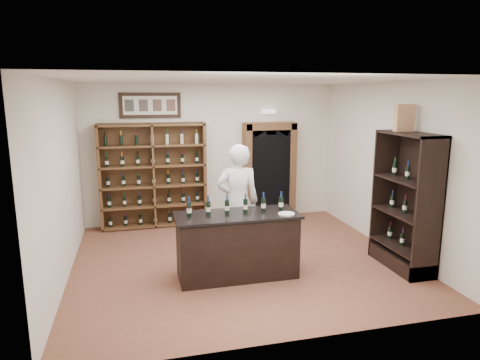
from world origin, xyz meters
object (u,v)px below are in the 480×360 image
tasting_counter (237,246)px  counter_bottle_0 (189,209)px  wine_shelf (153,175)px  side_cabinet (406,222)px  shopkeeper (238,202)px  wine_crate (404,118)px

tasting_counter → counter_bottle_0: bearing=175.9°
wine_shelf → tasting_counter: size_ratio=1.17×
side_cabinet → shopkeeper: size_ratio=1.11×
tasting_counter → wine_crate: size_ratio=4.38×
shopkeeper → counter_bottle_0: bearing=42.1°
wine_shelf → wine_crate: size_ratio=5.12×
tasting_counter → counter_bottle_0: counter_bottle_0 is taller
shopkeeper → wine_crate: (2.51, -0.81, 1.42)m
tasting_counter → counter_bottle_0: 0.95m
counter_bottle_0 → shopkeeper: bearing=36.4°
tasting_counter → shopkeeper: shopkeeper is taller
tasting_counter → side_cabinet: 2.75m
tasting_counter → shopkeeper: (0.19, 0.72, 0.50)m
wine_shelf → shopkeeper: size_ratio=1.11×
wine_shelf → counter_bottle_0: wine_shelf is taller
shopkeeper → wine_crate: wine_crate is taller
wine_shelf → tasting_counter: bearing=-69.4°
side_cabinet → counter_bottle_0: bearing=174.2°
wine_shelf → side_cabinet: size_ratio=1.00×
counter_bottle_0 → wine_crate: bearing=-2.4°
tasting_counter → shopkeeper: size_ratio=0.95×
tasting_counter → side_cabinet: size_ratio=0.85×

